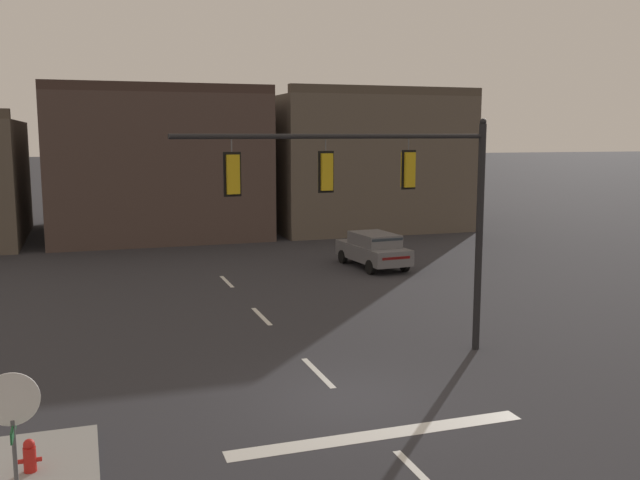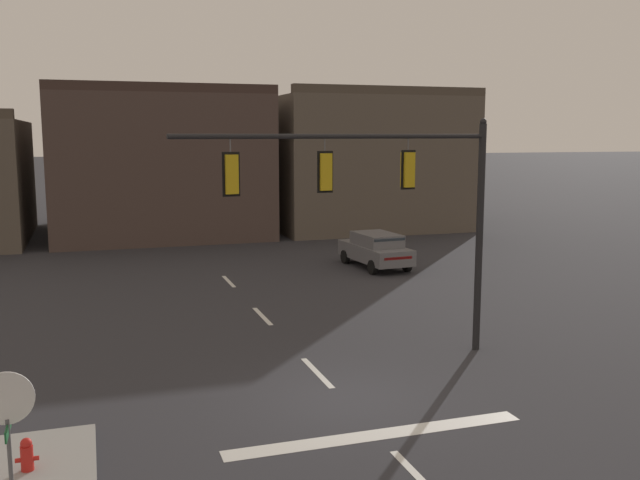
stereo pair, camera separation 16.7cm
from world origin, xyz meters
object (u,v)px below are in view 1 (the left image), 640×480
object	(u,v)px
stop_sign	(13,420)
car_lot_nearside	(373,249)
fire_hydrant	(30,462)
signal_mast_near_side	(391,192)

from	to	relation	value
stop_sign	car_lot_nearside	size ratio (longest dim) A/B	0.62
car_lot_nearside	fire_hydrant	world-z (taller)	car_lot_nearside
stop_sign	fire_hydrant	size ratio (longest dim) A/B	3.77
signal_mast_near_side	fire_hydrant	distance (m)	10.37
signal_mast_near_side	stop_sign	world-z (taller)	signal_mast_near_side
stop_sign	fire_hydrant	distance (m)	3.20
car_lot_nearside	fire_hydrant	distance (m)	21.60
stop_sign	fire_hydrant	bearing A→B (deg)	90.91
stop_sign	signal_mast_near_side	bearing A→B (deg)	37.04
stop_sign	car_lot_nearside	world-z (taller)	stop_sign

